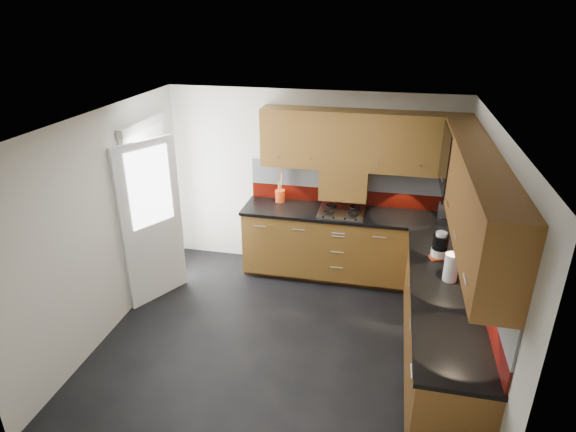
% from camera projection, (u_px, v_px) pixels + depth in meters
% --- Properties ---
extents(room, '(4.00, 3.80, 2.64)m').
position_uv_depth(room, '(280.00, 215.00, 4.63)').
color(room, black).
extents(base_cabinets, '(2.70, 3.20, 0.95)m').
position_uv_depth(base_cabinets, '(386.00, 283.00, 5.49)').
color(base_cabinets, brown).
rests_on(base_cabinets, room).
extents(countertop, '(2.72, 3.22, 0.04)m').
position_uv_depth(countertop, '(388.00, 246.00, 5.28)').
color(countertop, black).
rests_on(countertop, base_cabinets).
extents(backsplash, '(2.70, 3.20, 0.54)m').
position_uv_depth(backsplash, '(411.00, 216.00, 5.32)').
color(backsplash, maroon).
rests_on(backsplash, countertop).
extents(upper_cabinets, '(2.50, 3.20, 0.72)m').
position_uv_depth(upper_cabinets, '(413.00, 165.00, 4.95)').
color(upper_cabinets, brown).
rests_on(upper_cabinets, room).
extents(extractor_hood, '(0.60, 0.33, 0.40)m').
position_uv_depth(extractor_hood, '(344.00, 183.00, 6.09)').
color(extractor_hood, brown).
rests_on(extractor_hood, room).
extents(glass_cabinet, '(0.32, 0.80, 0.66)m').
position_uv_depth(glass_cabinet, '(459.00, 157.00, 5.10)').
color(glass_cabinet, black).
rests_on(glass_cabinet, room).
extents(back_door, '(0.42, 1.19, 2.04)m').
position_uv_depth(back_door, '(152.00, 213.00, 5.83)').
color(back_door, white).
rests_on(back_door, room).
extents(gas_hob, '(0.57, 0.51, 0.04)m').
position_uv_depth(gas_hob, '(341.00, 212.00, 6.07)').
color(gas_hob, silver).
rests_on(gas_hob, countertop).
extents(utensil_pot, '(0.13, 0.13, 0.46)m').
position_uv_depth(utensil_pot, '(280.00, 194.00, 6.38)').
color(utensil_pot, '#C63E12').
rests_on(utensil_pot, countertop).
extents(toaster, '(0.25, 0.18, 0.17)m').
position_uv_depth(toaster, '(448.00, 210.00, 5.93)').
color(toaster, silver).
rests_on(toaster, countertop).
extents(food_processor, '(0.17, 0.17, 0.28)m').
position_uv_depth(food_processor, '(440.00, 246.00, 4.97)').
color(food_processor, white).
rests_on(food_processor, countertop).
extents(paper_towel, '(0.14, 0.14, 0.28)m').
position_uv_depth(paper_towel, '(451.00, 267.00, 4.54)').
color(paper_towel, white).
rests_on(paper_towel, countertop).
extents(orange_cloth, '(0.16, 0.15, 0.01)m').
position_uv_depth(orange_cloth, '(436.00, 258.00, 4.98)').
color(orange_cloth, '#D44317').
rests_on(orange_cloth, countertop).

